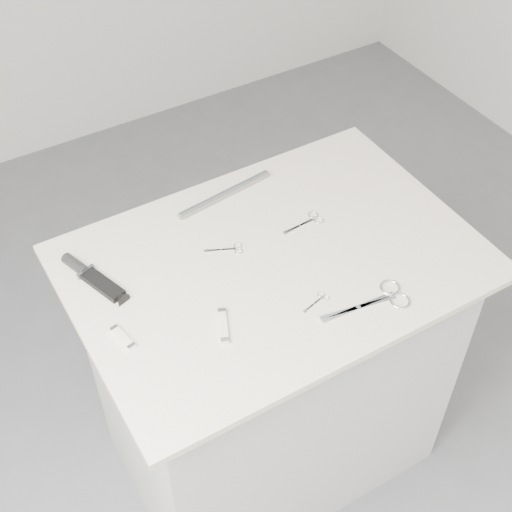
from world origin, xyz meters
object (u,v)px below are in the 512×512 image
plinth (272,370)px  sheathed_knife (90,276)px  embroidery_scissors_b (230,249)px  pocket_knife_b (123,338)px  embroidery_scissors_a (309,221)px  tiny_scissors (318,301)px  pocket_knife_a (223,326)px  large_shears (382,299)px  metal_rail (225,194)px

plinth → sheathed_knife: size_ratio=4.54×
embroidery_scissors_b → pocket_knife_b: size_ratio=1.21×
embroidery_scissors_a → tiny_scissors: same height
embroidery_scissors_a → pocket_knife_a: (-0.36, -0.19, 0.00)m
large_shears → pocket_knife_a: size_ratio=2.30×
embroidery_scissors_a → embroidery_scissors_b: bearing=172.3°
pocket_knife_a → plinth: bearing=-35.7°
plinth → large_shears: bearing=-58.8°
plinth → pocket_knife_a: (-0.21, -0.12, 0.48)m
embroidery_scissors_a → pocket_knife_a: pocket_knife_a is taller
tiny_scissors → embroidery_scissors_b: bearing=95.9°
embroidery_scissors_b → tiny_scissors: size_ratio=1.19×
sheathed_knife → metal_rail: (0.42, 0.10, 0.00)m
plinth → tiny_scissors: 0.50m
large_shears → pocket_knife_b: size_ratio=2.83×
pocket_knife_a → sheathed_knife: bearing=58.3°
plinth → metal_rail: metal_rail is taller
large_shears → embroidery_scissors_b: size_ratio=2.33×
embroidery_scissors_b → embroidery_scissors_a: bearing=21.0°
large_shears → metal_rail: size_ratio=0.76×
sheathed_knife → large_shears: bearing=-145.1°
plinth → sheathed_knife: 0.66m
tiny_scissors → pocket_knife_a: bearing=154.4°
embroidery_scissors_b → pocket_knife_a: size_ratio=0.99×
large_shears → pocket_knife_b: (-0.57, 0.20, 0.00)m
pocket_knife_b → metal_rail: (0.43, 0.31, 0.00)m
embroidery_scissors_b → pocket_knife_b: pocket_knife_b is taller
sheathed_knife → tiny_scissors: bearing=-147.1°
pocket_knife_a → metal_rail: bearing=-5.2°
large_shears → embroidery_scissors_a: (0.00, 0.31, -0.00)m
metal_rail → large_shears: bearing=-74.7°
plinth → tiny_scissors: size_ratio=11.28×
plinth → embroidery_scissors_a: embroidery_scissors_a is taller
embroidery_scissors_b → pocket_knife_a: bearing=-97.8°
pocket_knife_a → pocket_knife_b: pocket_knife_a is taller
large_shears → sheathed_knife: 0.70m
large_shears → tiny_scissors: bearing=158.1°
plinth → pocket_knife_a: pocket_knife_a is taller
sheathed_knife → pocket_knife_b: 0.21m
embroidery_scissors_b → metal_rail: (0.09, 0.18, 0.01)m
sheathed_knife → pocket_knife_a: sheathed_knife is taller
embroidery_scissors_b → tiny_scissors: bearing=-44.6°
large_shears → pocket_knife_b: 0.60m
embroidery_scissors_b → pocket_knife_a: (-0.13, -0.21, 0.00)m
tiny_scissors → metal_rail: bearing=76.5°
embroidery_scissors_b → pocket_knife_b: bearing=-135.2°
pocket_knife_b → metal_rail: metal_rail is taller
plinth → metal_rail: (0.01, 0.27, 0.48)m
embroidery_scissors_a → metal_rail: metal_rail is taller
sheathed_knife → pocket_knife_a: bearing=-164.5°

